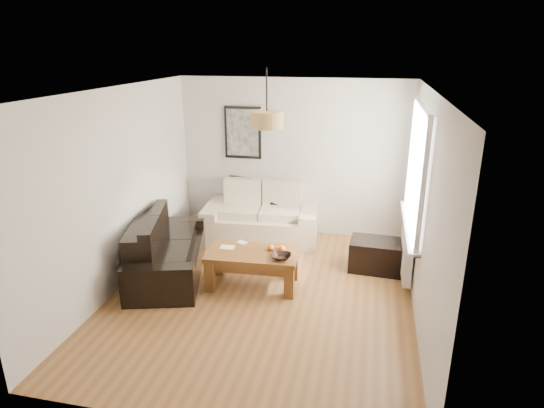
% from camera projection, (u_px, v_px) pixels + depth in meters
% --- Properties ---
extents(floor, '(4.50, 4.50, 0.00)m').
position_uv_depth(floor, '(262.00, 295.00, 6.00)').
color(floor, brown).
rests_on(floor, ground).
extents(ceiling, '(3.80, 4.50, 0.00)m').
position_uv_depth(ceiling, '(261.00, 90.00, 5.15)').
color(ceiling, white).
rests_on(ceiling, floor).
extents(wall_back, '(3.80, 0.04, 2.60)m').
position_uv_depth(wall_back, '(293.00, 158.00, 7.65)').
color(wall_back, silver).
rests_on(wall_back, floor).
extents(wall_front, '(3.80, 0.04, 2.60)m').
position_uv_depth(wall_front, '(192.00, 293.00, 3.49)').
color(wall_front, silver).
rests_on(wall_front, floor).
extents(wall_left, '(0.04, 4.50, 2.60)m').
position_uv_depth(wall_left, '(119.00, 190.00, 5.95)').
color(wall_left, silver).
rests_on(wall_left, floor).
extents(wall_right, '(0.04, 4.50, 2.60)m').
position_uv_depth(wall_right, '(425.00, 212.00, 5.19)').
color(wall_right, silver).
rests_on(wall_right, floor).
extents(window_bay, '(0.14, 1.90, 1.60)m').
position_uv_depth(window_bay, '(418.00, 168.00, 5.84)').
color(window_bay, white).
rests_on(window_bay, wall_right).
extents(radiator, '(0.10, 0.90, 0.52)m').
position_uv_depth(radiator, '(406.00, 255.00, 6.24)').
color(radiator, white).
rests_on(radiator, wall_right).
extents(poster, '(0.62, 0.04, 0.87)m').
position_uv_depth(poster, '(243.00, 133.00, 7.66)').
color(poster, black).
rests_on(poster, wall_back).
extents(pendant_shade, '(0.40, 0.40, 0.20)m').
position_uv_depth(pendant_shade, '(267.00, 120.00, 5.54)').
color(pendant_shade, tan).
rests_on(pendant_shade, ceiling).
extents(loveseat_cream, '(1.91, 1.15, 0.91)m').
position_uv_depth(loveseat_cream, '(261.00, 213.00, 7.58)').
color(loveseat_cream, beige).
rests_on(loveseat_cream, floor).
extents(sofa_leather, '(1.37, 2.02, 0.80)m').
position_uv_depth(sofa_leather, '(167.00, 248.00, 6.42)').
color(sofa_leather, black).
rests_on(sofa_leather, floor).
extents(coffee_table, '(1.23, 0.72, 0.49)m').
position_uv_depth(coffee_table, '(253.00, 268.00, 6.17)').
color(coffee_table, brown).
rests_on(coffee_table, floor).
extents(ottoman, '(0.80, 0.54, 0.44)m').
position_uv_depth(ottoman, '(377.00, 255.00, 6.61)').
color(ottoman, black).
rests_on(ottoman, floor).
extents(cushion_left, '(0.44, 0.24, 0.42)m').
position_uv_depth(cushion_left, '(240.00, 189.00, 7.76)').
color(cushion_left, black).
rests_on(cushion_left, loveseat_cream).
extents(cushion_right, '(0.43, 0.20, 0.42)m').
position_uv_depth(cushion_right, '(283.00, 192.00, 7.62)').
color(cushion_right, black).
rests_on(cushion_right, loveseat_cream).
extents(fruit_bowl, '(0.26, 0.26, 0.06)m').
position_uv_depth(fruit_bowl, '(281.00, 257.00, 5.88)').
color(fruit_bowl, black).
rests_on(fruit_bowl, coffee_table).
extents(orange_a, '(0.09, 0.09, 0.07)m').
position_uv_depth(orange_a, '(278.00, 249.00, 6.08)').
color(orange_a, orange).
rests_on(orange_a, fruit_bowl).
extents(orange_b, '(0.11, 0.11, 0.09)m').
position_uv_depth(orange_b, '(282.00, 249.00, 6.08)').
color(orange_b, orange).
rests_on(orange_b, fruit_bowl).
extents(orange_c, '(0.11, 0.11, 0.09)m').
position_uv_depth(orange_c, '(271.00, 248.00, 6.11)').
color(orange_c, orange).
rests_on(orange_c, fruit_bowl).
extents(papers, '(0.19, 0.14, 0.01)m').
position_uv_depth(papers, '(227.00, 247.00, 6.22)').
color(papers, white).
rests_on(papers, coffee_table).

